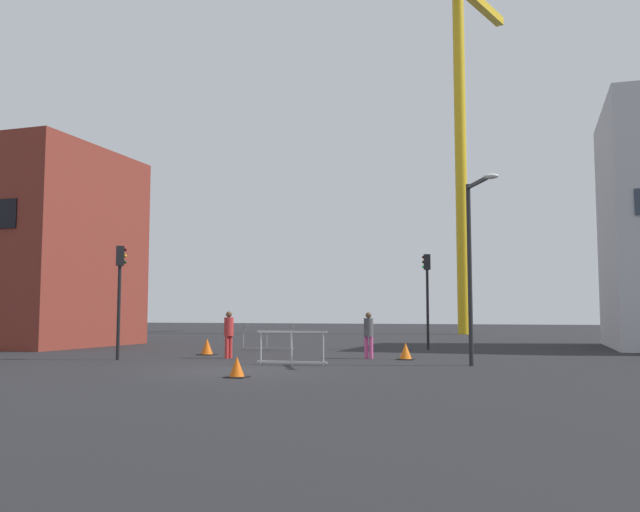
% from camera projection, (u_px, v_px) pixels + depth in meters
% --- Properties ---
extents(ground, '(160.00, 160.00, 0.00)m').
position_uv_depth(ground, '(240.00, 370.00, 19.19)').
color(ground, black).
extents(brick_building, '(9.67, 8.39, 9.75)m').
position_uv_depth(brick_building, '(21.00, 249.00, 33.85)').
color(brick_building, maroon).
rests_on(brick_building, ground).
extents(construction_crane, '(5.52, 13.55, 28.64)m').
position_uv_depth(construction_crane, '(461.00, 108.00, 52.89)').
color(construction_crane, gold).
rests_on(construction_crane, ground).
extents(streetlamp_short, '(1.09, 1.86, 5.73)m').
position_uv_depth(streetlamp_short, '(473.00, 252.00, 20.70)').
color(streetlamp_short, '#232326').
rests_on(streetlamp_short, ground).
extents(traffic_light_far, '(0.38, 0.36, 4.01)m').
position_uv_depth(traffic_light_far, '(120.00, 283.00, 23.55)').
color(traffic_light_far, black).
rests_on(traffic_light_far, ground).
extents(traffic_light_verge, '(0.39, 0.31, 4.29)m').
position_uv_depth(traffic_light_verge, '(427.00, 286.00, 30.06)').
color(traffic_light_verge, black).
rests_on(traffic_light_verge, ground).
extents(pedestrian_walking, '(0.34, 0.34, 1.67)m').
position_uv_depth(pedestrian_walking, '(369.00, 332.00, 24.07)').
color(pedestrian_walking, '#D14C8C').
rests_on(pedestrian_walking, ground).
extents(pedestrian_waiting, '(0.34, 0.34, 1.70)m').
position_uv_depth(pedestrian_waiting, '(229.00, 331.00, 24.23)').
color(pedestrian_waiting, red).
rests_on(pedestrian_waiting, ground).
extents(safety_barrier_rear, '(2.30, 0.16, 1.08)m').
position_uv_depth(safety_barrier_rear, '(292.00, 347.00, 21.03)').
color(safety_barrier_rear, '#B2B5BA').
rests_on(safety_barrier_rear, ground).
extents(safety_barrier_right_run, '(2.37, 0.34, 1.08)m').
position_uv_depth(safety_barrier_right_run, '(267.00, 338.00, 29.17)').
color(safety_barrier_right_run, gray).
rests_on(safety_barrier_right_run, ground).
extents(traffic_cone_on_verge, '(0.63, 0.63, 0.64)m').
position_uv_depth(traffic_cone_on_verge, '(207.00, 347.00, 26.18)').
color(traffic_cone_on_verge, black).
rests_on(traffic_cone_on_verge, ground).
extents(traffic_cone_striped, '(0.59, 0.59, 0.60)m').
position_uv_depth(traffic_cone_striped, '(406.00, 352.00, 23.53)').
color(traffic_cone_striped, black).
rests_on(traffic_cone_striped, ground).
extents(traffic_cone_by_barrier, '(0.53, 0.53, 0.54)m').
position_uv_depth(traffic_cone_by_barrier, '(237.00, 368.00, 17.03)').
color(traffic_cone_by_barrier, black).
rests_on(traffic_cone_by_barrier, ground).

